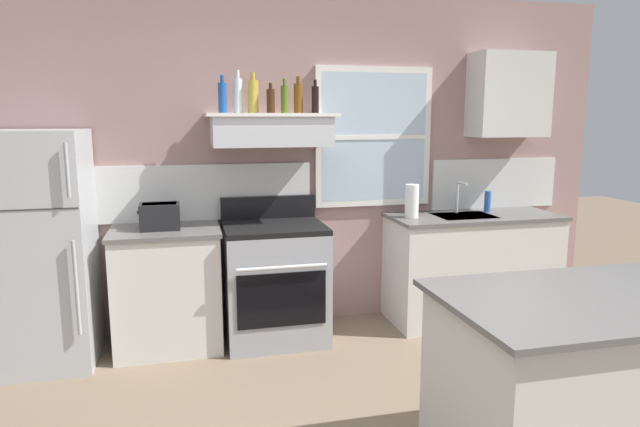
{
  "coord_description": "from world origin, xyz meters",
  "views": [
    {
      "loc": [
        -0.89,
        -2.23,
        1.72
      ],
      "look_at": [
        -0.05,
        1.2,
        1.1
      ],
      "focal_mm": 31.09,
      "sensor_mm": 36.0,
      "label": 1
    }
  ],
  "objects_px": {
    "stove_range": "(275,281)",
    "bottle_amber_wine": "(298,98)",
    "bottle_blue_liqueur": "(223,97)",
    "bottle_balsamic_dark": "(315,99)",
    "bottle_olive_oil_square": "(285,99)",
    "paper_towel_roll": "(412,201)",
    "bottle_brown_stout": "(271,101)",
    "toaster": "(160,216)",
    "bottle_champagne_gold_foil": "(253,96)",
    "kitchen_island": "(586,388)",
    "dish_soap_bottle": "(488,201)",
    "refrigerator": "(38,249)",
    "bottle_clear_tall": "(238,95)"
  },
  "relations": [
    {
      "from": "bottle_clear_tall",
      "to": "kitchen_island",
      "type": "xyz_separation_m",
      "value": [
        1.39,
        -2.18,
        -1.42
      ]
    },
    {
      "from": "toaster",
      "to": "bottle_blue_liqueur",
      "type": "relative_size",
      "value": 1.09
    },
    {
      "from": "bottle_champagne_gold_foil",
      "to": "toaster",
      "type": "bearing_deg",
      "value": -171.97
    },
    {
      "from": "toaster",
      "to": "stove_range",
      "type": "height_order",
      "value": "toaster"
    },
    {
      "from": "toaster",
      "to": "stove_range",
      "type": "distance_m",
      "value": 0.99
    },
    {
      "from": "toaster",
      "to": "bottle_champagne_gold_foil",
      "type": "bearing_deg",
      "value": 8.03
    },
    {
      "from": "dish_soap_bottle",
      "to": "bottle_brown_stout",
      "type": "bearing_deg",
      "value": -177.83
    },
    {
      "from": "stove_range",
      "to": "bottle_brown_stout",
      "type": "distance_m",
      "value": 1.37
    },
    {
      "from": "stove_range",
      "to": "bottle_blue_liqueur",
      "type": "bearing_deg",
      "value": 162.44
    },
    {
      "from": "stove_range",
      "to": "bottle_blue_liqueur",
      "type": "relative_size",
      "value": 3.99
    },
    {
      "from": "bottle_champagne_gold_foil",
      "to": "bottle_olive_oil_square",
      "type": "xyz_separation_m",
      "value": [
        0.24,
        0.01,
        -0.02
      ]
    },
    {
      "from": "toaster",
      "to": "kitchen_island",
      "type": "bearing_deg",
      "value": -45.86
    },
    {
      "from": "bottle_clear_tall",
      "to": "bottle_olive_oil_square",
      "type": "relative_size",
      "value": 1.23
    },
    {
      "from": "bottle_blue_liqueur",
      "to": "bottle_clear_tall",
      "type": "height_order",
      "value": "bottle_clear_tall"
    },
    {
      "from": "paper_towel_roll",
      "to": "refrigerator",
      "type": "bearing_deg",
      "value": -178.76
    },
    {
      "from": "stove_range",
      "to": "bottle_brown_stout",
      "type": "xyz_separation_m",
      "value": [
        0.0,
        0.07,
        1.37
      ]
    },
    {
      "from": "refrigerator",
      "to": "paper_towel_roll",
      "type": "height_order",
      "value": "refrigerator"
    },
    {
      "from": "dish_soap_bottle",
      "to": "paper_towel_roll",
      "type": "bearing_deg",
      "value": -172.33
    },
    {
      "from": "bottle_clear_tall",
      "to": "bottle_amber_wine",
      "type": "bearing_deg",
      "value": 0.56
    },
    {
      "from": "bottle_clear_tall",
      "to": "paper_towel_roll",
      "type": "distance_m",
      "value": 1.61
    },
    {
      "from": "bottle_olive_oil_square",
      "to": "kitchen_island",
      "type": "xyz_separation_m",
      "value": [
        1.04,
        -2.16,
        -1.4
      ]
    },
    {
      "from": "bottle_olive_oil_square",
      "to": "bottle_balsamic_dark",
      "type": "relative_size",
      "value": 1.02
    },
    {
      "from": "stove_range",
      "to": "bottle_balsamic_dark",
      "type": "xyz_separation_m",
      "value": [
        0.35,
        0.11,
        1.39
      ]
    },
    {
      "from": "refrigerator",
      "to": "bottle_balsamic_dark",
      "type": "relative_size",
      "value": 6.49
    },
    {
      "from": "kitchen_island",
      "to": "bottle_brown_stout",
      "type": "bearing_deg",
      "value": 118.99
    },
    {
      "from": "kitchen_island",
      "to": "toaster",
      "type": "bearing_deg",
      "value": 134.14
    },
    {
      "from": "bottle_olive_oil_square",
      "to": "dish_soap_bottle",
      "type": "height_order",
      "value": "bottle_olive_oil_square"
    },
    {
      "from": "bottle_blue_liqueur",
      "to": "bottle_balsamic_dark",
      "type": "xyz_separation_m",
      "value": [
        0.7,
        0.0,
        -0.01
      ]
    },
    {
      "from": "bottle_blue_liqueur",
      "to": "bottle_champagne_gold_foil",
      "type": "relative_size",
      "value": 0.91
    },
    {
      "from": "stove_range",
      "to": "bottle_clear_tall",
      "type": "xyz_separation_m",
      "value": [
        -0.23,
        0.15,
        1.41
      ]
    },
    {
      "from": "stove_range",
      "to": "bottle_champagne_gold_foil",
      "type": "relative_size",
      "value": 3.65
    },
    {
      "from": "bottle_olive_oil_square",
      "to": "bottle_amber_wine",
      "type": "bearing_deg",
      "value": 10.6
    },
    {
      "from": "refrigerator",
      "to": "toaster",
      "type": "xyz_separation_m",
      "value": [
        0.82,
        0.04,
        0.19
      ]
    },
    {
      "from": "bottle_olive_oil_square",
      "to": "kitchen_island",
      "type": "bearing_deg",
      "value": -64.25
    },
    {
      "from": "bottle_brown_stout",
      "to": "bottle_blue_liqueur",
      "type": "bearing_deg",
      "value": 172.75
    },
    {
      "from": "stove_range",
      "to": "bottle_amber_wine",
      "type": "relative_size",
      "value": 3.94
    },
    {
      "from": "toaster",
      "to": "bottle_brown_stout",
      "type": "relative_size",
      "value": 1.36
    },
    {
      "from": "dish_soap_bottle",
      "to": "bottle_amber_wine",
      "type": "bearing_deg",
      "value": 179.39
    },
    {
      "from": "bottle_amber_wine",
      "to": "dish_soap_bottle",
      "type": "height_order",
      "value": "bottle_amber_wine"
    },
    {
      "from": "refrigerator",
      "to": "bottle_balsamic_dark",
      "type": "distance_m",
      "value": 2.26
    },
    {
      "from": "toaster",
      "to": "refrigerator",
      "type": "bearing_deg",
      "value": -176.86
    },
    {
      "from": "bottle_olive_oil_square",
      "to": "bottle_champagne_gold_foil",
      "type": "bearing_deg",
      "value": -177.06
    },
    {
      "from": "bottle_amber_wine",
      "to": "paper_towel_roll",
      "type": "xyz_separation_m",
      "value": [
        0.91,
        -0.12,
        -0.82
      ]
    },
    {
      "from": "bottle_olive_oil_square",
      "to": "bottle_brown_stout",
      "type": "bearing_deg",
      "value": -149.93
    },
    {
      "from": "bottle_olive_oil_square",
      "to": "paper_towel_roll",
      "type": "bearing_deg",
      "value": -5.42
    },
    {
      "from": "bottle_champagne_gold_foil",
      "to": "stove_range",
      "type": "bearing_deg",
      "value": -44.73
    },
    {
      "from": "bottle_clear_tall",
      "to": "bottle_brown_stout",
      "type": "distance_m",
      "value": 0.25
    },
    {
      "from": "stove_range",
      "to": "bottle_balsamic_dark",
      "type": "bearing_deg",
      "value": 17.77
    },
    {
      "from": "bottle_blue_liqueur",
      "to": "refrigerator",
      "type": "bearing_deg",
      "value": -174.14
    },
    {
      "from": "bottle_brown_stout",
      "to": "bottle_olive_oil_square",
      "type": "bearing_deg",
      "value": 30.07
    }
  ]
}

